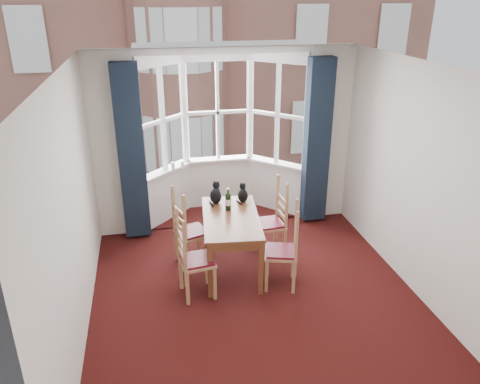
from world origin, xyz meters
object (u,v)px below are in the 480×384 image
object	(u,v)px
chair_right_far	(275,223)
cat_left	(216,195)
wine_bottle	(228,201)
chair_right_near	(288,253)
chair_left_far	(186,234)
cat_right	(243,194)
dining_table	(231,224)
chair_left_near	(190,263)
candle_tall	(173,166)
candle_short	(182,165)

from	to	relation	value
chair_right_far	cat_left	distance (m)	0.95
wine_bottle	chair_right_near	bearing A→B (deg)	-49.54
chair_left_far	chair_right_far	bearing A→B (deg)	3.14
chair_right_near	cat_right	size ratio (longest dim) A/B	3.36
chair_left_far	chair_right_far	xyz separation A→B (m)	(1.28, 0.07, 0.00)
chair_left_far	cat_right	size ratio (longest dim) A/B	3.36
wine_bottle	chair_right_far	bearing A→B (deg)	6.54
chair_right_far	cat_right	size ratio (longest dim) A/B	3.36
dining_table	chair_right_near	distance (m)	0.85
chair_left_near	candle_tall	distance (m)	2.30
cat_left	chair_left_near	bearing A→B (deg)	-115.89
chair_right_far	candle_tall	world-z (taller)	candle_tall
candle_tall	dining_table	bearing A→B (deg)	-70.07
chair_left_far	chair_right_far	world-z (taller)	same
chair_right_far	candle_short	size ratio (longest dim) A/B	8.05
chair_left_near	cat_right	distance (m)	1.36
chair_right_near	candle_short	distance (m)	2.59
chair_left_near	dining_table	bearing A→B (deg)	39.92
dining_table	cat_left	size ratio (longest dim) A/B	4.54
chair_right_far	wine_bottle	xyz separation A→B (m)	(-0.69, -0.08, 0.46)
candle_tall	cat_right	bearing A→B (deg)	-55.44
cat_left	cat_right	distance (m)	0.38
chair_left_far	candle_short	bearing A→B (deg)	86.13
candle_tall	chair_right_near	bearing A→B (deg)	-60.82
cat_right	cat_left	bearing A→B (deg)	175.09
chair_left_near	cat_right	size ratio (longest dim) A/B	3.36
chair_left_near	chair_left_far	world-z (taller)	same
cat_left	chair_right_near	bearing A→B (deg)	-53.15
chair_right_near	candle_short	bearing A→B (deg)	115.82
dining_table	chair_right_far	bearing A→B (deg)	22.89
chair_right_near	candle_short	xyz separation A→B (m)	(-1.11, 2.30, 0.45)
chair_right_near	wine_bottle	distance (m)	1.08
cat_left	wine_bottle	distance (m)	0.30
dining_table	wine_bottle	size ratio (longest dim) A/B	4.50
chair_right_far	cat_right	distance (m)	0.63
chair_left_far	chair_right_near	bearing A→B (deg)	-31.75
chair_right_near	cat_left	xyz separation A→B (m)	(-0.76, 1.02, 0.44)
chair_right_near	cat_left	bearing A→B (deg)	126.85
chair_left_far	cat_left	distance (m)	0.68
chair_left_near	wine_bottle	bearing A→B (deg)	49.81
dining_table	chair_left_far	world-z (taller)	chair_left_far
chair_right_near	wine_bottle	world-z (taller)	wine_bottle
chair_left_near	candle_tall	size ratio (longest dim) A/B	7.70
cat_left	wine_bottle	xyz separation A→B (m)	(0.13, -0.27, 0.02)
wine_bottle	candle_short	xyz separation A→B (m)	(-0.48, 1.56, -0.00)
dining_table	chair_left_near	bearing A→B (deg)	-140.08
chair_left_near	wine_bottle	distance (m)	1.05
chair_left_near	chair_right_far	size ratio (longest dim) A/B	1.00
dining_table	candle_short	xyz separation A→B (m)	(-0.48, 1.77, 0.24)
chair_left_far	cat_left	size ratio (longest dim) A/B	2.93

